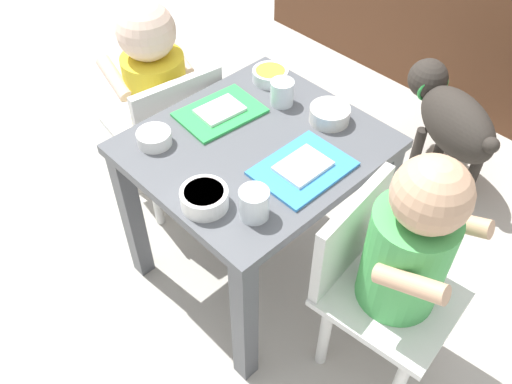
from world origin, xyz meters
name	(u,v)px	position (x,y,z in m)	size (l,w,h in m)	color
ground_plane	(256,265)	(0.00, 0.00, 0.00)	(7.00, 7.00, 0.00)	#B2ADA3
dining_table	(256,171)	(0.00, 0.00, 0.38)	(0.50, 0.55, 0.48)	#515459
seated_child_left	(157,86)	(-0.41, 0.01, 0.42)	(0.32, 0.32, 0.66)	silver
seated_child_right	(403,251)	(0.41, 0.02, 0.43)	(0.31, 0.31, 0.68)	silver
dog	(450,117)	(0.13, 0.74, 0.23)	(0.43, 0.29, 0.34)	#332D28
food_tray_left	(220,112)	(-0.14, 0.01, 0.48)	(0.16, 0.21, 0.02)	green
food_tray_right	(303,168)	(0.14, 0.01, 0.48)	(0.16, 0.21, 0.02)	#388CD8
water_cup_left	(282,94)	(-0.07, 0.15, 0.50)	(0.06, 0.06, 0.06)	white
water_cup_right	(254,205)	(0.16, -0.16, 0.50)	(0.06, 0.06, 0.07)	white
veggie_bowl_near	(154,137)	(-0.16, -0.17, 0.49)	(0.08, 0.08, 0.03)	white
cereal_bowl_left_side	(204,198)	(0.07, -0.21, 0.50)	(0.10, 0.10, 0.04)	white
cereal_bowl_right_side	(330,114)	(0.06, 0.18, 0.50)	(0.10, 0.10, 0.04)	silver
veggie_bowl_far	(270,75)	(-0.16, 0.20, 0.49)	(0.09, 0.09, 0.03)	white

